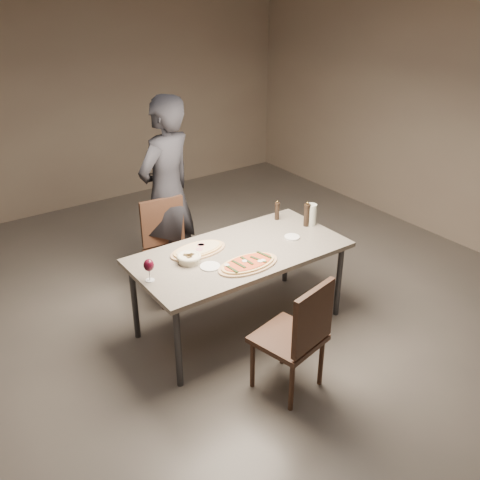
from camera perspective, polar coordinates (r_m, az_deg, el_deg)
room at (r=4.18m, az=0.00°, el=6.75°), size 7.00×7.00×7.00m
dining_table at (r=4.47m, az=0.00°, el=-1.80°), size 1.80×0.90×0.75m
zucchini_pizza at (r=4.22m, az=0.88°, el=-2.55°), size 0.53×0.30×0.05m
ham_pizza at (r=4.44m, az=-4.48°, el=-1.05°), size 0.50×0.28×0.04m
bread_basket at (r=4.27m, az=-5.46°, el=-1.91°), size 0.20×0.20×0.07m
oil_dish at (r=4.68m, az=5.56°, el=0.31°), size 0.13×0.13×0.02m
pepper_mill_left at (r=4.99m, az=3.98°, el=3.14°), size 0.05×0.05×0.19m
pepper_mill_right at (r=4.88m, az=7.14°, el=2.71°), size 0.06×0.06×0.23m
carafe at (r=4.91m, az=7.60°, el=2.71°), size 0.10×0.10×0.20m
wine_glass at (r=4.02m, az=-9.70°, el=-2.75°), size 0.08×0.08×0.18m
side_plate at (r=4.21m, az=-3.21°, el=-2.83°), size 0.16×0.16×0.01m
chair_near at (r=3.88m, az=6.26°, el=-9.83°), size 0.53×0.53×0.94m
chair_far at (r=5.11m, az=-7.69°, el=-0.34°), size 0.49×0.49×0.94m
diner at (r=5.19m, az=-7.80°, el=5.06°), size 0.80×0.67×1.87m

